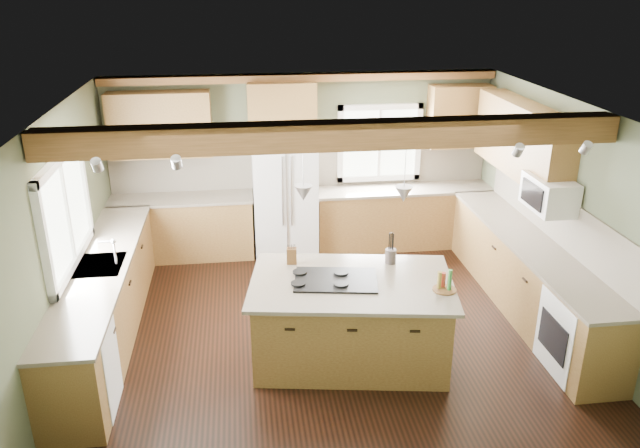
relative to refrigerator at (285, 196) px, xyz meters
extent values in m
plane|color=black|center=(0.30, -2.12, -0.90)|extent=(5.60, 5.60, 0.00)
plane|color=silver|center=(0.30, -2.12, 1.70)|extent=(5.60, 5.60, 0.00)
plane|color=#4B553C|center=(0.30, 0.38, 0.40)|extent=(5.60, 0.00, 5.60)
plane|color=#4B553C|center=(-2.50, -2.12, 0.40)|extent=(0.00, 5.00, 5.00)
plane|color=#4B553C|center=(3.10, -2.12, 0.40)|extent=(0.00, 5.00, 5.00)
cube|color=#4D3116|center=(0.30, -2.81, 1.57)|extent=(5.55, 0.26, 0.26)
cube|color=#4D3116|center=(0.30, 0.28, 1.64)|extent=(5.55, 0.20, 0.10)
cube|color=brown|center=(0.30, 0.36, 0.31)|extent=(5.58, 0.03, 0.58)
cube|color=brown|center=(3.08, -2.07, 0.31)|extent=(0.03, 3.70, 0.58)
cube|color=brown|center=(-1.49, 0.08, -0.46)|extent=(2.02, 0.60, 0.88)
cube|color=#4B4237|center=(-1.49, 0.08, 0.00)|extent=(2.06, 0.64, 0.04)
cube|color=brown|center=(1.79, 0.08, -0.46)|extent=(2.62, 0.60, 0.88)
cube|color=#4B4237|center=(1.79, 0.08, 0.00)|extent=(2.66, 0.64, 0.04)
cube|color=brown|center=(-2.20, -2.07, -0.46)|extent=(0.60, 3.70, 0.88)
cube|color=#4B4237|center=(-2.20, -2.07, 0.00)|extent=(0.64, 3.74, 0.04)
cube|color=brown|center=(2.80, -2.07, -0.46)|extent=(0.60, 3.70, 0.88)
cube|color=#4B4237|center=(2.80, -2.07, 0.00)|extent=(0.64, 3.74, 0.04)
cube|color=brown|center=(-1.69, 0.21, 1.05)|extent=(1.40, 0.35, 0.90)
cube|color=brown|center=(0.00, 0.21, 1.25)|extent=(0.96, 0.35, 0.70)
cube|color=brown|center=(2.92, -1.22, 1.05)|extent=(0.35, 2.20, 0.90)
cube|color=brown|center=(2.60, 0.21, 1.05)|extent=(0.90, 0.35, 0.90)
cube|color=white|center=(-2.48, -2.07, 0.65)|extent=(0.04, 1.60, 1.05)
cube|color=white|center=(1.45, 0.36, 0.65)|extent=(1.10, 0.04, 1.00)
cube|color=#262628|center=(-2.20, -2.07, 0.01)|extent=(0.50, 0.65, 0.03)
cylinder|color=#B2B2B7|center=(-2.02, -2.07, 0.15)|extent=(0.02, 0.02, 0.28)
cube|color=white|center=(-2.19, -3.37, -0.47)|extent=(0.60, 0.60, 0.84)
cube|color=white|center=(2.79, -3.37, -0.47)|extent=(0.60, 0.72, 0.84)
cube|color=white|center=(2.88, -2.17, 0.65)|extent=(0.40, 0.70, 0.38)
cone|color=#B2B2B7|center=(-0.01, -2.73, 0.98)|extent=(0.18, 0.18, 0.16)
cone|color=#B2B2B7|center=(0.97, -2.89, 0.98)|extent=(0.18, 0.18, 0.16)
cube|color=silver|center=(0.00, 0.00, 0.00)|extent=(0.90, 0.74, 1.80)
cube|color=olive|center=(0.48, -2.81, -0.46)|extent=(2.14, 1.50, 0.88)
cube|color=#4B4237|center=(0.48, -2.81, 0.00)|extent=(2.29, 1.65, 0.04)
cube|color=black|center=(0.32, -2.79, 0.03)|extent=(0.93, 0.70, 0.02)
cube|color=brown|center=(-0.10, -2.31, 0.11)|extent=(0.12, 0.09, 0.18)
cylinder|color=#3D3531|center=(0.98, -2.44, 0.10)|extent=(0.13, 0.13, 0.16)
camera|label=1|loc=(-0.59, -8.51, 2.98)|focal=35.00mm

